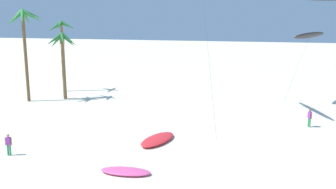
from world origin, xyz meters
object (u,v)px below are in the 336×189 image
Objects in this scene: flying_kite_3 at (310,35)px; palm_tree_1 at (62,47)px; person_foreground_walker at (310,117)px; grounded_kite_0 at (126,171)px; palm_tree_0 at (24,25)px; palm_tree_2 at (62,33)px; grounded_kite_3 at (158,139)px; person_mid_field at (9,144)px.

palm_tree_1 is at bearing -167.84° from flying_kite_3.
grounded_kite_0 is at bearing -131.39° from person_foreground_walker.
grounded_kite_0 is (18.90, -17.05, -8.78)m from palm_tree_0.
grounded_kite_0 is (15.41, -19.37, -6.20)m from palm_tree_1.
palm_tree_2 is 2.79× the size of grounded_kite_0.
person_foreground_walker reaches higher than grounded_kite_3.
person_foreground_walker is at bearing 48.61° from grounded_kite_0.
grounded_kite_0 is 0.74× the size of grounded_kite_3.
palm_tree_0 is 33.06m from flying_kite_3.
palm_tree_1 is 5.00× the size of person_mid_field.
person_mid_field is at bearing -71.89° from palm_tree_1.
grounded_kite_3 is at bearing -39.21° from palm_tree_1.
person_foreground_walker is (-0.59, -11.36, -6.89)m from flying_kite_3.
grounded_kite_3 is at bearing -28.62° from palm_tree_0.
person_mid_field is at bearing -69.42° from palm_tree_2.
flying_kite_3 is 33.99m from person_mid_field.
grounded_kite_3 is (0.20, 6.63, 0.04)m from grounded_kite_0.
palm_tree_2 reaches higher than person_mid_field.
grounded_kite_3 is at bearing -148.52° from person_foreground_walker.
person_mid_field is at bearing 174.49° from grounded_kite_0.
palm_tree_1 is 0.86× the size of palm_tree_2.
grounded_kite_3 is (15.61, -12.74, -6.17)m from palm_tree_1.
palm_tree_2 is 26.11m from grounded_kite_3.
person_mid_field is (-9.37, 0.90, 0.73)m from grounded_kite_0.
palm_tree_0 is 20.40m from person_mid_field.
grounded_kite_3 is at bearing -124.25° from flying_kite_3.
grounded_kite_0 is at bearing -42.06° from palm_tree_0.
palm_tree_0 reaches higher than grounded_kite_0.
person_mid_field is (8.59, -22.87, -6.90)m from palm_tree_2.
person_foreground_walker is (12.46, 14.14, 0.76)m from grounded_kite_0.
grounded_kite_0 is at bearing -52.93° from palm_tree_2.
flying_kite_3 is 24.06m from grounded_kite_3.
grounded_kite_3 is 14.39m from person_foreground_walker.
palm_tree_2 is at bearing 110.58° from person_mid_field.
palm_tree_0 reaches higher than grounded_kite_3.
palm_tree_0 is at bearing 120.53° from person_mid_field.
flying_kite_3 is 5.16× the size of person_mid_field.
flying_kite_3 is at bearing 62.91° from grounded_kite_0.
person_foreground_walker is (12.26, 7.51, 0.73)m from grounded_kite_3.
flying_kite_3 is at bearing 14.81° from palm_tree_0.
grounded_kite_3 is 11.18m from person_mid_field.
palm_tree_2 reaches higher than flying_kite_3.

